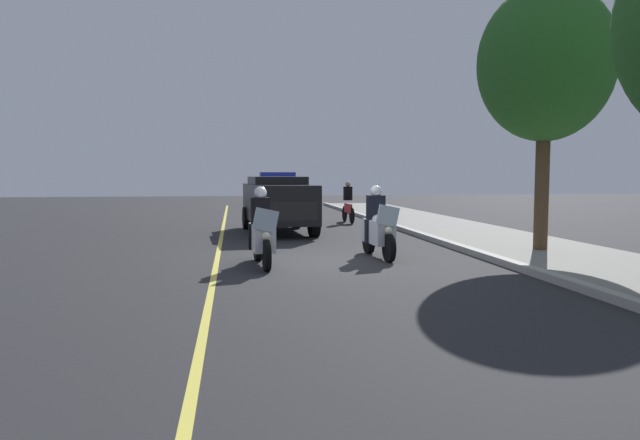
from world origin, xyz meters
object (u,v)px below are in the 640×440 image
Objects in this scene: police_motorcycle_lead_right at (378,228)px; tree_mid_block at (546,64)px; cyclist_background at (348,202)px; police_suv at (278,201)px; police_motorcycle_lead_left at (262,234)px.

tree_mid_block reaches higher than police_motorcycle_lead_right.
police_suv is at bearing -41.40° from cyclist_background.
police_motorcycle_lead_left is 2.92m from police_motorcycle_lead_right.
tree_mid_block is at bearing 44.95° from police_suv.
cyclist_background is at bearing 138.60° from police_suv.
police_motorcycle_lead_right is at bearing -88.30° from tree_mid_block.
cyclist_background is (-9.80, 1.21, 0.14)m from police_motorcycle_lead_right.
police_motorcycle_lead_right is (-0.82, 2.80, 0.00)m from police_motorcycle_lead_left.
police_motorcycle_lead_right is at bearing 16.94° from police_suv.
tree_mid_block reaches higher than police_suv.
police_motorcycle_lead_left is 1.22× the size of cyclist_background.
police_suv reaches higher than cyclist_background.
police_suv reaches higher than police_motorcycle_lead_right.
tree_mid_block is (6.13, 6.12, 3.62)m from police_suv.
police_motorcycle_lead_left is 0.33× the size of tree_mid_block.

